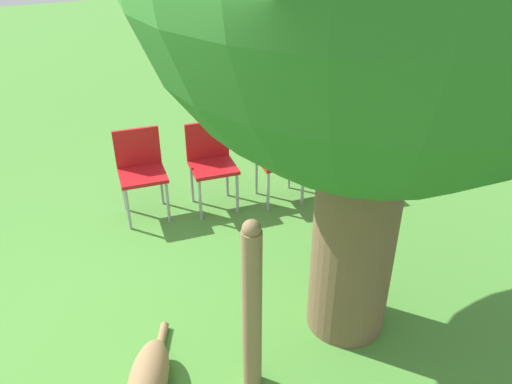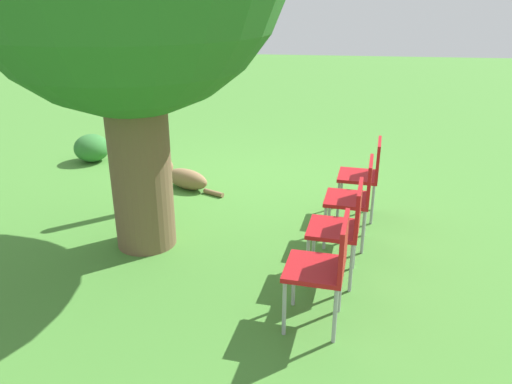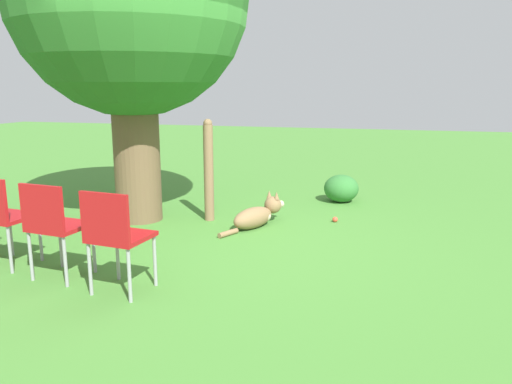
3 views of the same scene
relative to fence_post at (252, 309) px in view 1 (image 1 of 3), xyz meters
name	(u,v)px [view 1 (image 1 of 3)]	position (x,y,z in m)	size (l,w,h in m)	color
ground_plane	(187,330)	(-0.62, -0.24, -0.64)	(30.00, 30.00, 0.00)	#478433
fence_post	(252,309)	(0.00, 0.00, 0.00)	(0.12, 0.12, 1.28)	#846647
red_chair_0	(141,167)	(-2.36, -0.08, -0.12)	(0.47, 0.48, 0.87)	#B21419
red_chair_1	(211,159)	(-2.22, 0.59, -0.12)	(0.47, 0.48, 0.87)	#B21419
red_chair_2	(277,152)	(-2.08, 1.27, -0.12)	(0.47, 0.48, 0.87)	#B21419
red_chair_3	(340,145)	(-1.94, 1.94, -0.12)	(0.47, 0.48, 0.87)	#B21419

